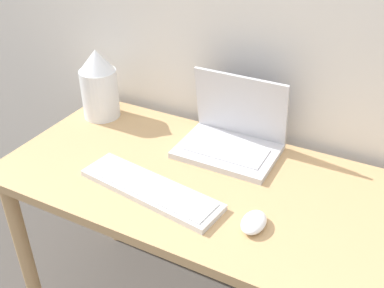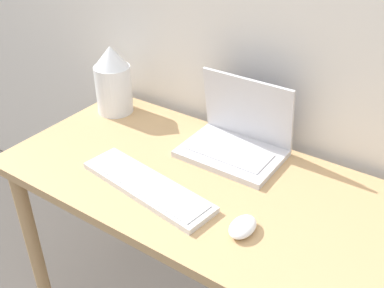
{
  "view_description": "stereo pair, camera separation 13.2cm",
  "coord_description": "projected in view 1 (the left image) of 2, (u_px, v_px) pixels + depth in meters",
  "views": [
    {
      "loc": [
        0.46,
        -0.67,
        1.51
      ],
      "look_at": [
        -0.06,
        0.32,
        0.8
      ],
      "focal_mm": 42.0,
      "sensor_mm": 36.0,
      "label": 1
    },
    {
      "loc": [
        0.58,
        -0.6,
        1.51
      ],
      "look_at": [
        -0.06,
        0.32,
        0.8
      ],
      "focal_mm": 42.0,
      "sensor_mm": 36.0,
      "label": 2
    }
  ],
  "objects": [
    {
      "name": "laptop",
      "position": [
        233.0,
        135.0,
        1.46
      ],
      "size": [
        0.32,
        0.23,
        0.24
      ],
      "color": "silver",
      "rests_on": "desk"
    },
    {
      "name": "desk",
      "position": [
        205.0,
        204.0,
        1.39
      ],
      "size": [
        1.26,
        0.61,
        0.7
      ],
      "color": "tan",
      "rests_on": "ground_plane"
    },
    {
      "name": "keyboard",
      "position": [
        150.0,
        189.0,
        1.29
      ],
      "size": [
        0.46,
        0.18,
        0.02
      ],
      "color": "silver",
      "rests_on": "desk"
    },
    {
      "name": "vase",
      "position": [
        99.0,
        85.0,
        1.62
      ],
      "size": [
        0.13,
        0.13,
        0.26
      ],
      "color": "white",
      "rests_on": "desk"
    },
    {
      "name": "mouse",
      "position": [
        254.0,
        222.0,
        1.16
      ],
      "size": [
        0.06,
        0.1,
        0.03
      ],
      "color": "white",
      "rests_on": "desk"
    }
  ]
}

